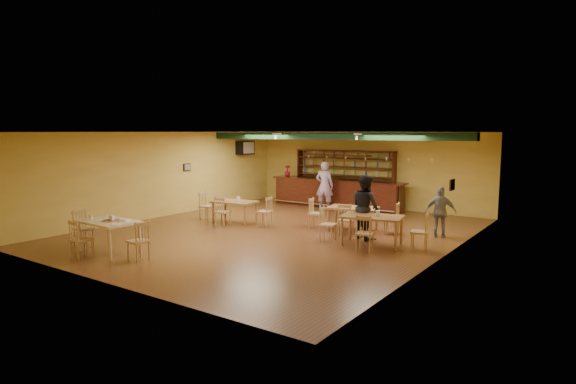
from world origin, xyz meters
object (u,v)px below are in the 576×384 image
Objects in this scene: dining_table_b at (353,219)px; patron_right_a at (365,207)px; bar_counter at (336,194)px; dining_table_a at (235,212)px; patron_bar at (325,186)px; dining_table_d at (372,230)px; near_table at (109,237)px.

dining_table_b is 1.26m from patron_right_a.
bar_counter is 3.09× the size of patron_right_a.
dining_table_a is (-1.23, -4.73, -0.21)m from bar_counter.
dining_table_a is at bearing 58.02° from patron_bar.
dining_table_d is 0.86× the size of patron_right_a.
dining_table_a is at bearing -176.73° from dining_table_b.
dining_table_a is 5.17m from dining_table_d.
patron_bar is (-0.06, -0.83, 0.38)m from bar_counter.
near_table reaches higher than dining_table_b.
patron_right_a is at bearing -56.07° from dining_table_b.
patron_right_a reaches higher than bar_counter.
dining_table_a is 0.95× the size of near_table.
patron_bar reaches higher than patron_right_a.
bar_counter is 3.86× the size of dining_table_b.
dining_table_d is (5.16, -0.37, 0.04)m from dining_table_a.
dining_table_b is 1.86m from dining_table_d.
dining_table_d reaches higher than dining_table_a.
dining_table_b is at bearing 121.80° from dining_table_d.
dining_table_d is 6.77m from near_table.
patron_bar is at bearing 85.89° from near_table.
dining_table_b reaches higher than dining_table_a.
dining_table_b is at bearing -54.57° from bar_counter.
dining_table_a is 4.88m from near_table.
near_table is at bearing -133.77° from dining_table_b.
patron_bar is (1.17, 3.90, 0.59)m from dining_table_a.
dining_table_a is 0.78× the size of patron_right_a.
patron_bar reaches higher than dining_table_d.
bar_counter is 3.59× the size of dining_table_d.
bar_counter is at bearing -22.69° from patron_right_a.
bar_counter is 5.71m from patron_right_a.
patron_bar is (-2.72, 2.91, 0.58)m from dining_table_b.
patron_bar is (1.06, 8.78, 0.54)m from near_table.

